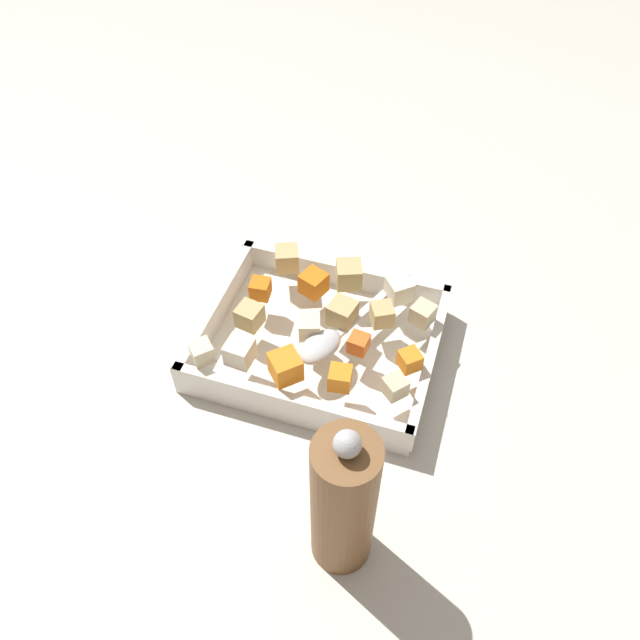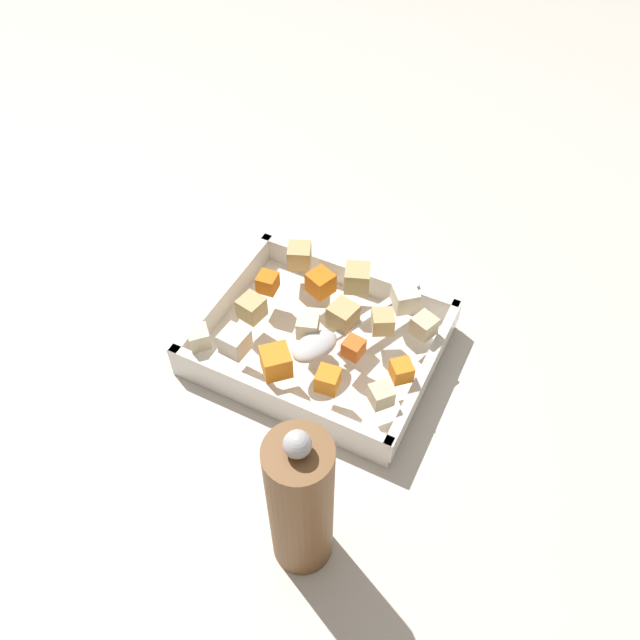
# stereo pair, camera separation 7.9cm
# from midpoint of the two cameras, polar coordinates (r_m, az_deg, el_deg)

# --- Properties ---
(ground_plane) EXTENTS (4.00, 4.00, 0.00)m
(ground_plane) POSITION_cam_midpoint_polar(r_m,az_deg,el_deg) (0.85, -2.50, -2.09)
(ground_plane) COLOR beige
(baking_dish) EXTENTS (0.30, 0.24, 0.05)m
(baking_dish) POSITION_cam_midpoint_polar(r_m,az_deg,el_deg) (0.83, -2.74, -2.25)
(baking_dish) COLOR white
(baking_dish) RESTS_ON ground_plane
(carrot_chunk_far_right) EXTENTS (0.04, 0.04, 0.03)m
(carrot_chunk_far_right) POSITION_cam_midpoint_polar(r_m,az_deg,el_deg) (0.83, -3.32, 3.18)
(carrot_chunk_far_right) COLOR orange
(carrot_chunk_far_right) RESTS_ON baking_dish
(carrot_chunk_heap_side) EXTENTS (0.03, 0.03, 0.02)m
(carrot_chunk_heap_side) POSITION_cam_midpoint_polar(r_m,az_deg,el_deg) (0.76, 0.55, -2.31)
(carrot_chunk_heap_side) COLOR orange
(carrot_chunk_heap_side) RESTS_ON baking_dish
(carrot_chunk_back_center) EXTENTS (0.03, 0.03, 0.02)m
(carrot_chunk_back_center) POSITION_cam_midpoint_polar(r_m,az_deg,el_deg) (0.83, -8.12, 2.66)
(carrot_chunk_back_center) COLOR orange
(carrot_chunk_back_center) RESTS_ON baking_dish
(carrot_chunk_heap_top) EXTENTS (0.03, 0.03, 0.02)m
(carrot_chunk_heap_top) POSITION_cam_midpoint_polar(r_m,az_deg,el_deg) (0.75, 5.11, -3.80)
(carrot_chunk_heap_top) COLOR orange
(carrot_chunk_heap_top) RESTS_ON baking_dish
(carrot_chunk_front_center) EXTENTS (0.05, 0.05, 0.03)m
(carrot_chunk_front_center) POSITION_cam_midpoint_polar(r_m,az_deg,el_deg) (0.74, -6.19, -4.38)
(carrot_chunk_front_center) COLOR orange
(carrot_chunk_front_center) RESTS_ON baking_dish
(carrot_chunk_near_right) EXTENTS (0.03, 0.03, 0.03)m
(carrot_chunk_near_right) POSITION_cam_midpoint_polar(r_m,az_deg,el_deg) (0.73, -1.27, -5.42)
(carrot_chunk_near_right) COLOR orange
(carrot_chunk_near_right) RESTS_ON baking_dish
(potato_chunk_mid_right) EXTENTS (0.04, 0.04, 0.02)m
(potato_chunk_mid_right) POSITION_cam_midpoint_polar(r_m,az_deg,el_deg) (0.78, -13.49, -2.99)
(potato_chunk_mid_right) COLOR beige
(potato_chunk_mid_right) RESTS_ON baking_dish
(potato_chunk_corner_se) EXTENTS (0.03, 0.03, 0.03)m
(potato_chunk_corner_se) POSITION_cam_midpoint_polar(r_m,az_deg,el_deg) (0.80, -9.19, 0.20)
(potato_chunk_corner_se) COLOR tan
(potato_chunk_corner_se) RESTS_ON baking_dish
(potato_chunk_corner_ne) EXTENTS (0.03, 0.03, 0.03)m
(potato_chunk_corner_ne) POSITION_cam_midpoint_polar(r_m,az_deg,el_deg) (0.78, -3.86, -0.84)
(potato_chunk_corner_ne) COLOR beige
(potato_chunk_corner_ne) RESTS_ON baking_dish
(potato_chunk_corner_nw) EXTENTS (0.04, 0.04, 0.03)m
(potato_chunk_corner_nw) POSITION_cam_midpoint_polar(r_m,az_deg,el_deg) (0.79, 2.78, 0.34)
(potato_chunk_corner_nw) COLOR tan
(potato_chunk_corner_nw) RESTS_ON baking_dish
(potato_chunk_rim_edge) EXTENTS (0.03, 0.03, 0.03)m
(potato_chunk_rim_edge) POSITION_cam_midpoint_polar(r_m,az_deg,el_deg) (0.80, 6.45, 0.40)
(potato_chunk_rim_edge) COLOR beige
(potato_chunk_rim_edge) RESTS_ON baking_dish
(potato_chunk_corner_sw) EXTENTS (0.04, 0.04, 0.03)m
(potato_chunk_corner_sw) POSITION_cam_midpoint_polar(r_m,az_deg,el_deg) (0.86, -5.63, 5.39)
(potato_chunk_corner_sw) COLOR tan
(potato_chunk_corner_sw) RESTS_ON baking_dish
(potato_chunk_center) EXTENTS (0.03, 0.03, 0.02)m
(potato_chunk_center) POSITION_cam_midpoint_polar(r_m,az_deg,el_deg) (0.73, 3.67, -6.18)
(potato_chunk_center) COLOR beige
(potato_chunk_center) RESTS_ON baking_dish
(potato_chunk_near_left) EXTENTS (0.04, 0.04, 0.03)m
(potato_chunk_near_left) POSITION_cam_midpoint_polar(r_m,az_deg,el_deg) (0.83, -0.09, 3.97)
(potato_chunk_near_left) COLOR tan
(potato_chunk_near_left) RESTS_ON baking_dish
(potato_chunk_under_handle) EXTENTS (0.04, 0.04, 0.03)m
(potato_chunk_under_handle) POSITION_cam_midpoint_polar(r_m,az_deg,el_deg) (0.79, -0.73, 0.71)
(potato_chunk_under_handle) COLOR tan
(potato_chunk_under_handle) RESTS_ON baking_dish
(parsnip_chunk_mid_left) EXTENTS (0.03, 0.03, 0.03)m
(parsnip_chunk_mid_left) POSITION_cam_midpoint_polar(r_m,az_deg,el_deg) (0.76, -10.20, -3.01)
(parsnip_chunk_mid_left) COLOR silver
(parsnip_chunk_mid_left) RESTS_ON baking_dish
(parsnip_chunk_far_left) EXTENTS (0.04, 0.04, 0.03)m
(parsnip_chunk_far_left) POSITION_cam_midpoint_polar(r_m,az_deg,el_deg) (0.82, 4.42, 2.63)
(parsnip_chunk_far_left) COLOR silver
(parsnip_chunk_far_left) RESTS_ON baking_dish
(serving_spoon) EXTENTS (0.11, 0.20, 0.02)m
(serving_spoon) POSITION_cam_midpoint_polar(r_m,az_deg,el_deg) (0.77, -2.24, -2.04)
(serving_spoon) COLOR silver
(serving_spoon) RESTS_ON baking_dish
(pepper_mill) EXTENTS (0.06, 0.06, 0.22)m
(pepper_mill) POSITION_cam_midpoint_polar(r_m,az_deg,el_deg) (0.61, -1.70, -16.42)
(pepper_mill) COLOR brown
(pepper_mill) RESTS_ON ground_plane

